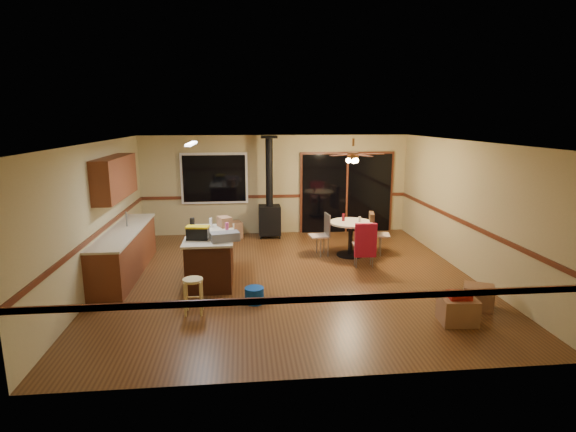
{
  "coord_description": "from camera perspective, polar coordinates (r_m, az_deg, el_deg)",
  "views": [
    {
      "loc": [
        -0.86,
        -8.23,
        3.01
      ],
      "look_at": [
        0.0,
        0.3,
        1.15
      ],
      "focal_mm": 28.0,
      "sensor_mm": 36.0,
      "label": 1
    }
  ],
  "objects": [
    {
      "name": "floor",
      "position": [
        8.81,
        0.2,
        -7.74
      ],
      "size": [
        7.0,
        7.0,
        0.0
      ],
      "primitive_type": "plane",
      "color": "#523017",
      "rests_on": "ground"
    },
    {
      "name": "ceiling",
      "position": [
        8.29,
        0.21,
        9.4
      ],
      "size": [
        7.0,
        7.0,
        0.0
      ],
      "primitive_type": "plane",
      "rotation": [
        3.14,
        0.0,
        0.0
      ],
      "color": "silver",
      "rests_on": "ground"
    },
    {
      "name": "wall_back",
      "position": [
        11.89,
        -1.55,
        3.97
      ],
      "size": [
        7.0,
        0.0,
        7.0
      ],
      "primitive_type": "plane",
      "rotation": [
        1.57,
        0.0,
        0.0
      ],
      "color": "tan",
      "rests_on": "ground"
    },
    {
      "name": "wall_front",
      "position": [
        5.11,
        4.31,
        -7.38
      ],
      "size": [
        7.0,
        0.0,
        7.0
      ],
      "primitive_type": "plane",
      "rotation": [
        -1.57,
        0.0,
        0.0
      ],
      "color": "tan",
      "rests_on": "ground"
    },
    {
      "name": "wall_left",
      "position": [
        8.82,
        -23.06,
        0.06
      ],
      "size": [
        0.0,
        7.0,
        7.0
      ],
      "primitive_type": "plane",
      "rotation": [
        1.57,
        0.0,
        1.57
      ],
      "color": "tan",
      "rests_on": "ground"
    },
    {
      "name": "wall_right",
      "position": [
        9.47,
        21.77,
        0.95
      ],
      "size": [
        0.0,
        7.0,
        7.0
      ],
      "primitive_type": "plane",
      "rotation": [
        1.57,
        0.0,
        -1.57
      ],
      "color": "tan",
      "rests_on": "ground"
    },
    {
      "name": "chair_rail",
      "position": [
        8.52,
        0.2,
        -1.41
      ],
      "size": [
        7.0,
        7.0,
        0.08
      ],
      "primitive_type": null,
      "color": "#562615",
      "rests_on": "ground"
    },
    {
      "name": "window",
      "position": [
        11.8,
        -9.33,
        4.73
      ],
      "size": [
        1.72,
        0.1,
        1.32
      ],
      "primitive_type": "cube",
      "color": "black",
      "rests_on": "ground"
    },
    {
      "name": "sliding_door",
      "position": [
        12.16,
        7.45,
        2.87
      ],
      "size": [
        2.52,
        0.1,
        2.1
      ],
      "primitive_type": "cube",
      "color": "black",
      "rests_on": "ground"
    },
    {
      "name": "lower_cabinets",
      "position": [
        9.4,
        -19.98,
        -4.45
      ],
      "size": [
        0.6,
        3.0,
        0.86
      ],
      "primitive_type": "cube",
      "color": "brown",
      "rests_on": "ground"
    },
    {
      "name": "countertop",
      "position": [
        9.29,
        -20.18,
        -1.79
      ],
      "size": [
        0.64,
        3.04,
        0.04
      ],
      "primitive_type": "cube",
      "color": "beige",
      "rests_on": "lower_cabinets"
    },
    {
      "name": "upper_cabinets",
      "position": [
        9.33,
        -21.09,
        4.59
      ],
      "size": [
        0.35,
        2.0,
        0.8
      ],
      "primitive_type": "cube",
      "color": "brown",
      "rests_on": "ground"
    },
    {
      "name": "kitchen_island",
      "position": [
        8.65,
        -9.78,
        -5.15
      ],
      "size": [
        0.88,
        1.68,
        0.9
      ],
      "color": "#32160C",
      "rests_on": "ground"
    },
    {
      "name": "wood_stove",
      "position": [
        11.53,
        -2.36,
        0.82
      ],
      "size": [
        0.55,
        0.5,
        2.52
      ],
      "color": "black",
      "rests_on": "ground"
    },
    {
      "name": "ceiling_fan",
      "position": [
        9.81,
        8.25,
        7.45
      ],
      "size": [
        0.24,
        0.24,
        0.55
      ],
      "color": "brown",
      "rests_on": "ceiling"
    },
    {
      "name": "fluorescent_strip",
      "position": [
        8.6,
        -12.17,
        8.96
      ],
      "size": [
        0.1,
        1.2,
        0.04
      ],
      "primitive_type": "cube",
      "color": "white",
      "rests_on": "ceiling"
    },
    {
      "name": "toolbox_grey",
      "position": [
        8.01,
        -8.03,
        -2.59
      ],
      "size": [
        0.55,
        0.39,
        0.16
      ],
      "primitive_type": "cube",
      "rotation": [
        0.0,
        0.0,
        0.24
      ],
      "color": "slate",
      "rests_on": "kitchen_island"
    },
    {
      "name": "toolbox_black",
      "position": [
        8.17,
        -11.38,
        -2.2
      ],
      "size": [
        0.41,
        0.26,
        0.21
      ],
      "primitive_type": "cube",
      "rotation": [
        0.0,
        0.0,
        -0.14
      ],
      "color": "black",
      "rests_on": "kitchen_island"
    },
    {
      "name": "toolbox_yellow_lid",
      "position": [
        8.15,
        -11.41,
        -1.37
      ],
      "size": [
        0.43,
        0.27,
        0.03
      ],
      "primitive_type": "cube",
      "rotation": [
        0.0,
        0.0,
        -0.14
      ],
      "color": "gold",
      "rests_on": "toolbox_black"
    },
    {
      "name": "box_on_island",
      "position": [
        9.04,
        -8.07,
        -0.73
      ],
      "size": [
        0.32,
        0.36,
        0.2
      ],
      "primitive_type": "cube",
      "rotation": [
        0.0,
        0.0,
        0.42
      ],
      "color": "brown",
      "rests_on": "kitchen_island"
    },
    {
      "name": "bottle_dark",
      "position": [
        8.55,
        -12.05,
        -1.27
      ],
      "size": [
        0.11,
        0.11,
        0.31
      ],
      "primitive_type": "cylinder",
      "rotation": [
        0.0,
        0.0,
        -0.22
      ],
      "color": "black",
      "rests_on": "kitchen_island"
    },
    {
      "name": "bottle_pink",
      "position": [
        8.49,
        -7.75,
        -1.54
      ],
      "size": [
        0.07,
        0.07,
        0.21
      ],
      "primitive_type": "cylinder",
      "rotation": [
        0.0,
        0.0,
        0.08
      ],
      "color": "#D84C8C",
      "rests_on": "kitchen_island"
    },
    {
      "name": "bottle_white",
      "position": [
        9.04,
        -9.78,
        -0.84
      ],
      "size": [
        0.07,
        0.07,
        0.18
      ],
      "primitive_type": "cylinder",
      "rotation": [
        0.0,
        0.0,
        0.21
      ],
      "color": "white",
      "rests_on": "kitchen_island"
    },
    {
      "name": "bar_stool",
      "position": [
        7.31,
        -11.9,
        -9.92
      ],
      "size": [
        0.36,
        0.36,
        0.57
      ],
      "primitive_type": "cylinder",
      "rotation": [
        0.0,
        0.0,
        -0.18
      ],
      "color": "#D4BA70",
      "rests_on": "floor"
    },
    {
      "name": "blue_bucket",
      "position": [
        7.62,
        -4.29,
        -10.0
      ],
      "size": [
        0.41,
        0.41,
        0.27
      ],
      "primitive_type": "cylinder",
      "rotation": [
        0.0,
        0.0,
        0.38
      ],
      "color": "#0B42A6",
      "rests_on": "floor"
    },
    {
      "name": "dining_table",
      "position": [
        10.09,
        7.96,
        -2.09
      ],
      "size": [
        0.96,
        0.96,
        0.78
      ],
      "color": "black",
      "rests_on": "ground"
    },
    {
      "name": "glass_red",
      "position": [
        10.07,
        7.05,
        -0.15
      ],
      "size": [
        0.08,
        0.08,
        0.17
      ],
      "primitive_type": "cylinder",
      "rotation": [
        0.0,
        0.0,
        -0.42
      ],
      "color": "#590C14",
      "rests_on": "dining_table"
    },
    {
      "name": "glass_cream",
      "position": [
        10.01,
        9.08,
        -0.42
      ],
      "size": [
        0.06,
        0.06,
        0.12
      ],
      "primitive_type": "cylinder",
      "rotation": [
        0.0,
        0.0,
        0.07
      ],
      "color": "beige",
      "rests_on": "dining_table"
    },
    {
      "name": "chair_left",
      "position": [
        10.06,
        4.53,
        -1.73
      ],
      "size": [
        0.44,
        0.44,
        0.51
      ],
      "color": "tan",
      "rests_on": "ground"
    },
    {
      "name": "chair_near",
      "position": [
        9.27,
        9.8,
        -3.03
      ],
      "size": [
        0.44,
        0.48,
        0.7
      ],
      "color": "tan",
      "rests_on": "ground"
    },
    {
      "name": "chair_right",
      "position": [
        10.29,
        10.68,
        -1.54
      ],
      "size": [
        0.54,
        0.51,
        0.7
      ],
      "color": "tan",
      "rests_on": "ground"
    },
    {
      "name": "box_under_window",
      "position": [
        11.68,
        -7.2,
        -1.75
      ],
      "size": [
        0.6,
        0.53,
        0.41
      ],
      "primitive_type": "cube",
      "rotation": [
        0.0,
        0.0,
        0.26
      ],
      "color": "brown",
      "rests_on": "floor"
    },
    {
      "name": "box_corner_a",
      "position": [
        7.34,
        20.75,
        -11.14
      ],
      "size": [
        0.56,
        0.48,
        0.4
      ],
      "primitive_type": "cube",
      "rotation": [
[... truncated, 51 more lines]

